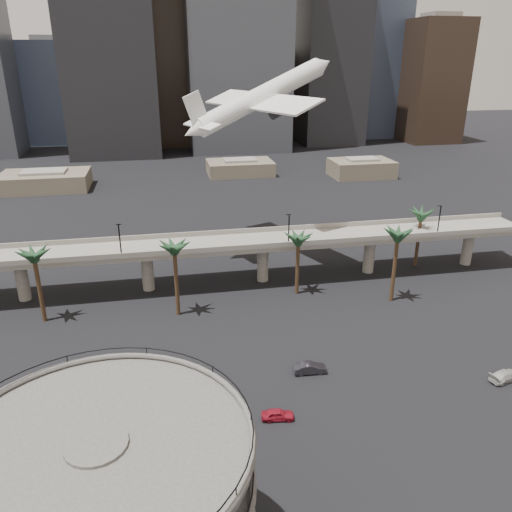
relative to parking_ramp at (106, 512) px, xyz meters
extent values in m
cylinder|color=#4D4A47|center=(0.00, 0.00, 1.94)|extent=(22.00, 22.00, 0.45)
torus|color=#4D4A47|center=(0.00, 0.00, 2.41)|extent=(22.20, 22.20, 0.50)
torus|color=black|center=(0.00, 0.00, 3.21)|extent=(21.80, 21.80, 0.10)
cylinder|color=#4D4A47|center=(0.00, 0.00, 5.94)|extent=(22.00, 22.00, 0.45)
torus|color=#4D4A47|center=(0.00, 0.00, 6.41)|extent=(22.20, 22.20, 0.50)
torus|color=black|center=(0.00, 0.00, 7.21)|extent=(21.80, 21.80, 0.10)
cube|color=slate|center=(13.00, 59.00, -1.84)|extent=(130.00, 9.00, 0.90)
cube|color=slate|center=(13.00, 54.50, -0.94)|extent=(130.00, 0.30, 1.00)
cube|color=slate|center=(13.00, 63.50, -0.94)|extent=(130.00, 0.30, 1.00)
cylinder|color=slate|center=(-20.00, 59.00, -6.04)|extent=(2.20, 2.20, 8.00)
cylinder|color=slate|center=(2.00, 59.00, -6.04)|extent=(2.20, 2.20, 8.00)
cylinder|color=slate|center=(24.00, 59.00, -6.04)|extent=(2.20, 2.20, 8.00)
cylinder|color=slate|center=(46.00, 59.00, -6.04)|extent=(2.20, 2.20, 8.00)
cylinder|color=slate|center=(68.00, 59.00, -6.04)|extent=(2.20, 2.20, 8.00)
cylinder|color=black|center=(-2.00, 55.00, 1.66)|extent=(0.24, 0.24, 6.00)
cylinder|color=black|center=(28.00, 55.00, 1.66)|extent=(0.24, 0.24, 6.00)
cylinder|color=black|center=(58.00, 55.00, 1.66)|extent=(0.24, 0.24, 6.00)
cylinder|color=#432C1D|center=(7.00, 48.00, -3.76)|extent=(0.70, 0.70, 12.15)
ellipsoid|color=#1B3C21|center=(7.00, 48.00, 2.71)|extent=(4.40, 4.40, 2.00)
cylinder|color=#432C1D|center=(29.00, 52.00, -4.44)|extent=(0.70, 0.70, 10.80)
ellipsoid|color=#1B3C21|center=(29.00, 52.00, 1.36)|extent=(4.40, 4.40, 2.00)
cylinder|color=#432C1D|center=(45.00, 46.00, -3.54)|extent=(0.70, 0.70, 12.60)
ellipsoid|color=#1B3C21|center=(45.00, 46.00, 3.16)|extent=(4.40, 4.40, 2.00)
cylinder|color=#432C1D|center=(57.00, 60.00, -4.21)|extent=(0.70, 0.70, 11.25)
ellipsoid|color=#1B3C21|center=(57.00, 60.00, 1.81)|extent=(4.40, 4.40, 2.00)
cylinder|color=#432C1D|center=(-15.00, 50.00, -3.99)|extent=(0.70, 0.70, 11.70)
ellipsoid|color=#1B3C21|center=(-15.00, 50.00, 2.26)|extent=(4.40, 4.40, 2.00)
cube|color=brown|center=(-32.00, 144.00, -7.09)|extent=(28.00, 18.00, 5.50)
cube|color=slate|center=(-32.00, 144.00, -3.94)|extent=(14.00, 9.00, 0.80)
cube|color=brown|center=(35.00, 154.00, -7.34)|extent=(24.00, 16.00, 5.00)
cube|color=slate|center=(35.00, 154.00, -4.44)|extent=(12.00, 8.00, 0.80)
cube|color=brown|center=(78.00, 142.00, -6.84)|extent=(22.00, 15.00, 6.00)
cube|color=slate|center=(78.00, 142.00, -3.44)|extent=(11.00, 7.50, 0.80)
cube|color=#353E52|center=(-42.00, 249.00, 14.28)|extent=(30.00, 30.00, 48.22)
cube|color=slate|center=(-42.00, 249.00, 39.59)|extent=(16.50, 16.50, 2.40)
cube|color=black|center=(-12.00, 204.00, 45.42)|extent=(38.00, 30.00, 110.51)
cube|color=#2E2219|center=(18.00, 229.00, 35.37)|extent=(28.00, 26.00, 90.42)
cube|color=#40444C|center=(43.00, 209.00, 50.44)|extent=(45.00, 32.00, 120.55)
cube|color=gray|center=(68.00, 244.00, 11.26)|extent=(24.00, 24.00, 42.19)
cube|color=slate|center=(68.00, 244.00, 33.56)|extent=(13.20, 13.20, 2.40)
cube|color=black|center=(91.00, 219.00, 37.88)|extent=(30.00, 28.00, 95.44)
cube|color=#353E52|center=(118.00, 239.00, 25.33)|extent=(34.00, 30.00, 70.32)
cube|color=#2E2219|center=(143.00, 214.00, 19.30)|extent=(26.00, 26.00, 58.27)
cube|color=slate|center=(143.00, 214.00, 49.63)|extent=(14.30, 14.30, 2.40)
cube|color=gray|center=(31.00, 264.00, 9.25)|extent=(22.00, 22.00, 38.18)
cube|color=slate|center=(31.00, 264.00, 29.54)|extent=(12.10, 12.10, 2.40)
cylinder|color=white|center=(27.19, 75.95, 23.67)|extent=(29.59, 15.52, 14.44)
cone|color=white|center=(42.01, 82.21, 29.59)|extent=(6.16, 5.62, 5.07)
cone|color=white|center=(12.37, 69.69, 17.75)|extent=(5.85, 5.15, 4.66)
cube|color=white|center=(26.44, 75.63, 22.66)|extent=(19.25, 33.25, 2.85)
cube|color=white|center=(14.14, 70.43, 18.93)|extent=(6.69, 11.20, 1.18)
cube|color=white|center=(13.15, 70.02, 21.83)|extent=(5.15, 2.47, 6.93)
cylinder|color=#242429|center=(25.05, 81.65, 21.40)|extent=(5.58, 4.03, 3.68)
cylinder|color=#242429|center=(29.78, 70.44, 21.40)|extent=(5.58, 4.03, 3.68)
imported|color=#A51729|center=(17.56, 18.85, -9.16)|extent=(4.17, 2.12, 1.36)
imported|color=#232227|center=(24.16, 27.33, -9.07)|extent=(4.75, 1.90, 1.54)
imported|color=#B9B9B5|center=(49.82, 20.64, -9.11)|extent=(5.30, 3.13, 1.44)
camera|label=1|loc=(5.67, -28.64, 31.11)|focal=35.00mm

